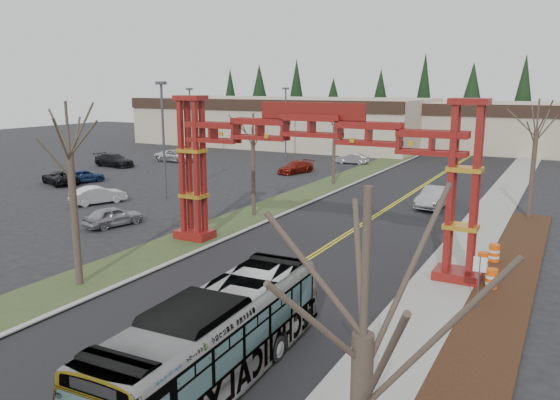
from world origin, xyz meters
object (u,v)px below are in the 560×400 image
Objects in this scene: retail_building_west at (286,121)px; transit_bus at (216,339)px; light_pole_mid at (190,119)px; bare_tree_median_mid at (253,141)px; parked_car_far_a at (352,159)px; silver_sedan at (435,197)px; parked_car_far_b at (176,156)px; parked_car_mid_a at (296,167)px; parked_car_far_c at (114,160)px; light_pole_near at (163,132)px; street_sign at (479,272)px; bare_tree_right_near at (363,337)px; bare_tree_median_far at (334,127)px; barrel_north at (494,254)px; gateway_arch at (311,152)px; barrel_mid at (483,262)px; bare_tree_median_near at (69,153)px; bare_tree_right_far at (536,131)px; parked_car_mid_b at (84,176)px; light_pole_far at (286,118)px; retail_building_east at (557,128)px; parked_car_near_c at (60,177)px; parked_car_near_a at (113,216)px; parked_car_near_b at (98,195)px; barrel_south at (491,280)px.

transit_bus is at bearing -63.92° from retail_building_west.
bare_tree_median_mid is at bearing -44.57° from light_pole_mid.
silver_sedan is at bearing 36.72° from parked_car_far_a.
transit_bus reaches higher than parked_car_far_b.
parked_car_far_c is (-21.30, -5.80, 0.10)m from parked_car_mid_a.
street_sign is at bearing -24.05° from light_pole_near.
bare_tree_median_far is at bearing 113.29° from bare_tree_right_near.
transit_bus is at bearing -142.70° from parked_car_far_b.
barrel_north is at bearing -58.51° from silver_sedan.
gateway_arch is 11.36m from barrel_north.
gateway_arch reaches higher than barrel_mid.
bare_tree_median_near is 1.02× the size of bare_tree_right_far.
bare_tree_median_far is 45.52m from bare_tree_right_near.
parked_car_mid_b is 30.73m from bare_tree_median_near.
street_sign is at bearing -52.74° from light_pole_far.
parked_car_mid_a is at bearing 156.44° from bare_tree_right_far.
bare_tree_median_mid reaches higher than silver_sedan.
bare_tree_right_far is 3.60× the size of street_sign.
silver_sedan is 36.94m from parked_car_far_b.
silver_sedan reaches higher than parked_car_mid_b.
light_pole_far is at bearing 140.22° from parked_car_mid_a.
gateway_arch is 2.07× the size of bare_tree_median_near.
light_pole_near is (-17.82, 8.96, -0.31)m from gateway_arch.
light_pole_mid is (-41.19, 49.55, -0.59)m from bare_tree_right_near.
transit_bus is at bearing -95.37° from retail_building_east.
parked_car_far_c is at bearing -140.47° from parked_car_near_c.
light_pole_far is (-5.83, 36.48, 4.66)m from parked_car_near_a.
parked_car_near_b is 22.56m from bare_tree_median_far.
bare_tree_median_near reaches higher than bare_tree_median_far.
barrel_south is (45.29, -21.31, -0.24)m from parked_car_far_c.
bare_tree_median_far is 7.33× the size of barrel_south.
light_pole_near reaches higher than parked_car_mid_a.
parked_car_near_b is 7.39m from light_pole_near.
retail_building_east is at bearing -107.88° from parked_car_mid_b.
bare_tree_right_far is (41.54, 6.53, 5.63)m from parked_car_near_c.
bare_tree_right_far is 19.80m from street_sign.
bare_tree_right_far is at bearing 58.08° from gateway_arch.
parked_car_far_c is at bearing 148.99° from parked_car_far_b.
bare_tree_right_far is at bearing -137.03° from parked_car_near_b.
bare_tree_median_mid is at bearing 149.24° from street_sign.
parked_car_near_a is 23.88m from barrel_mid.
barrel_south is (0.21, 2.77, -1.19)m from street_sign.
parked_car_near_a is at bearing -61.56° from light_pole_mid.
street_sign is (27.24, -12.15, -3.96)m from light_pole_near.
parked_car_far_c is (-45.67, -41.08, -2.74)m from retail_building_east.
retail_building_east reaches higher than parked_car_mid_a.
bare_tree_median_near is at bearing -70.78° from retail_building_west.
retail_building_west is 63.66m from barrel_north.
bare_tree_median_far is at bearing 127.82° from barrel_south.
parked_car_near_c is at bearing 73.63° from parked_car_mid_b.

